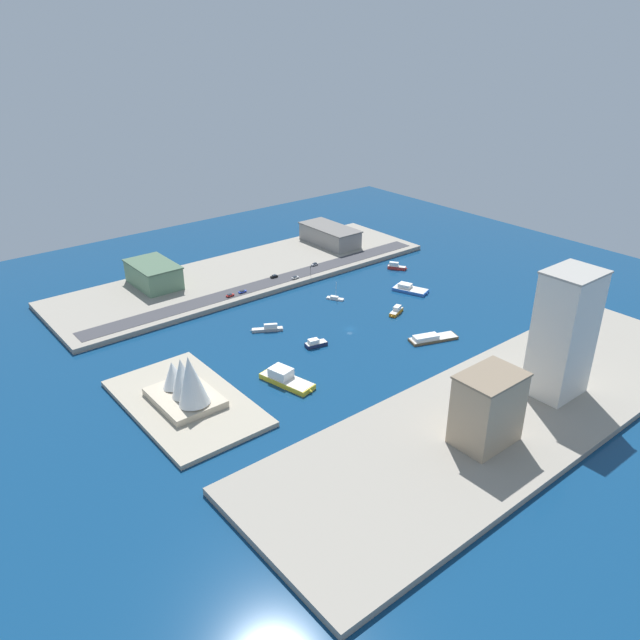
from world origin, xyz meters
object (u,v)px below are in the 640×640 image
object	(u,v)px
sailboat_small_white	(335,298)
hatchback_blue	(242,292)
yacht_sleek_gray	(268,329)
tugboat_red	(396,267)
patrol_launch_navy	(316,343)
sedan_silver	(315,264)
suv_black	(274,276)
van_white	(295,277)
hotel_broad_white	(564,334)
water_taxi_orange	(396,311)
traffic_light_waterfront	(311,269)
terminal_long_green	(154,274)
apartment_midrise_tan	(488,409)
ferry_yellow_fast	(285,378)
carpark_squat_concrete	(330,235)
barge_flat_brown	(431,338)
catamaran_blue	(409,289)
pickup_red	(230,295)
opera_landmark	(185,383)

from	to	relation	value
sailboat_small_white	hatchback_blue	size ratio (longest dim) A/B	2.25
yacht_sleek_gray	tugboat_red	distance (m)	115.87
patrol_launch_navy	sedan_silver	xyz separation A→B (m)	(80.87, -63.89, 2.26)
patrol_launch_navy	suv_black	bearing A→B (deg)	-21.78
sailboat_small_white	van_white	bearing A→B (deg)	4.55
patrol_launch_navy	hotel_broad_white	xyz separation A→B (m)	(-97.81, -48.83, 28.14)
water_taxi_orange	suv_black	world-z (taller)	suv_black
tugboat_red	traffic_light_waterfront	distance (m)	58.06
terminal_long_green	apartment_midrise_tan	distance (m)	217.45
ferry_yellow_fast	apartment_midrise_tan	xyz separation A→B (m)	(-82.42, -30.13, 14.53)
traffic_light_waterfront	hotel_broad_white	bearing A→B (deg)	179.31
sailboat_small_white	carpark_squat_concrete	distance (m)	92.04
sailboat_small_white	van_white	xyz separation A→B (m)	(34.06, 2.71, 2.82)
apartment_midrise_tan	hotel_broad_white	bearing A→B (deg)	-86.78
patrol_launch_navy	hatchback_blue	xyz separation A→B (m)	(72.49, -4.42, 2.15)
water_taxi_orange	hatchback_blue	size ratio (longest dim) A/B	2.69
hotel_broad_white	suv_black	world-z (taller)	hotel_broad_white
water_taxi_orange	terminal_long_green	size ratio (longest dim) A/B	0.36
yacht_sleek_gray	traffic_light_waterfront	distance (m)	72.01
barge_flat_brown	sailboat_small_white	bearing A→B (deg)	3.72
yacht_sleek_gray	sailboat_small_white	xyz separation A→B (m)	(8.71, -52.30, -0.47)
tugboat_red	ferry_yellow_fast	size ratio (longest dim) A/B	0.44
catamaran_blue	hotel_broad_white	bearing A→B (deg)	162.64
yacht_sleek_gray	van_white	size ratio (longest dim) A/B	3.56
pickup_red	ferry_yellow_fast	bearing A→B (deg)	162.95
water_taxi_orange	terminal_long_green	xyz separation A→B (m)	(113.23, 86.32, 8.08)
terminal_long_green	tugboat_red	bearing A→B (deg)	-116.12
hotel_broad_white	carpark_squat_concrete	bearing A→B (deg)	-13.92
sailboat_small_white	patrol_launch_navy	bearing A→B (deg)	130.21
tugboat_red	hatchback_blue	size ratio (longest dim) A/B	2.58
van_white	traffic_light_waterfront	bearing A→B (deg)	-104.89
barge_flat_brown	tugboat_red	xyz separation A→B (m)	(80.24, -57.26, 0.45)
hotel_broad_white	hatchback_blue	distance (m)	177.90
barge_flat_brown	traffic_light_waterfront	distance (m)	99.76
ferry_yellow_fast	sailboat_small_white	world-z (taller)	sailboat_small_white
terminal_long_green	pickup_red	distance (m)	49.90
traffic_light_waterfront	yacht_sleek_gray	bearing A→B (deg)	124.00
opera_landmark	yacht_sleek_gray	bearing A→B (deg)	-60.96
catamaran_blue	sedan_silver	size ratio (longest dim) A/B	4.64
terminal_long_green	apartment_midrise_tan	world-z (taller)	apartment_midrise_tan
ferry_yellow_fast	sedan_silver	world-z (taller)	ferry_yellow_fast
tugboat_red	apartment_midrise_tan	size ratio (longest dim) A/B	0.44
suv_black	hotel_broad_white	bearing A→B (deg)	-174.62
sedan_silver	traffic_light_waterfront	bearing A→B (deg)	133.89
sailboat_small_white	opera_landmark	xyz separation A→B (m)	(-44.78, 117.27, 10.33)
van_white	catamaran_blue	bearing A→B (deg)	-139.69
terminal_long_green	hatchback_blue	distance (m)	54.44
sedan_silver	opera_landmark	size ratio (longest dim) A/B	0.15
ferry_yellow_fast	hotel_broad_white	xyz separation A→B (m)	(-79.58, -80.50, 27.36)
suv_black	opera_landmark	xyz separation A→B (m)	(-88.14, 105.71, 7.43)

